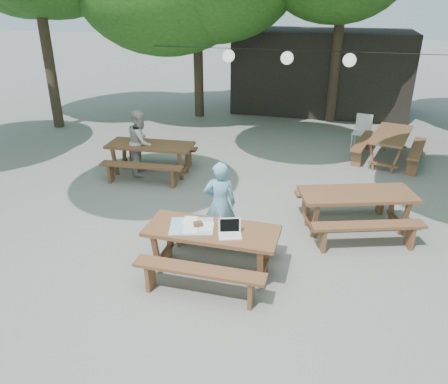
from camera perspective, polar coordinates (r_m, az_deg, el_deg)
name	(u,v)px	position (r m, az deg, el deg)	size (l,w,h in m)	color
ground	(243,256)	(7.29, 2.45, -8.37)	(80.00, 80.00, 0.00)	slate
pavilion	(321,71)	(16.70, 12.58, 15.15)	(6.00, 3.00, 2.80)	black
main_picnic_table	(212,250)	(6.73, -1.56, -7.54)	(2.00, 1.58, 0.75)	brown
picnic_table_nw	(151,158)	(10.52, -9.48, 4.34)	(2.05, 1.71, 0.75)	brown
picnic_table_ne	(355,211)	(8.21, 16.73, -2.39)	(2.30, 2.10, 0.75)	brown
picnic_table_far_e	(389,147)	(11.96, 20.79, 5.53)	(1.96, 2.20, 0.75)	brown
woman	(220,204)	(7.31, -0.54, -1.56)	(0.54, 0.36, 1.49)	#6CAAC5
second_person	(141,142)	(10.50, -10.78, 6.42)	(0.75, 0.58, 1.54)	beige
plastic_chair	(361,138)	(12.93, 17.41, 6.76)	(0.54, 0.54, 0.90)	silver
laptop	(230,231)	(6.36, 0.77, -5.12)	(0.40, 0.35, 0.24)	white
tabletop_clutter	(193,226)	(6.62, -4.06, -4.40)	(0.77, 0.70, 0.08)	#3B92CB
paper_lanterns	(288,58)	(12.18, 8.30, 16.95)	(9.00, 0.34, 0.38)	black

